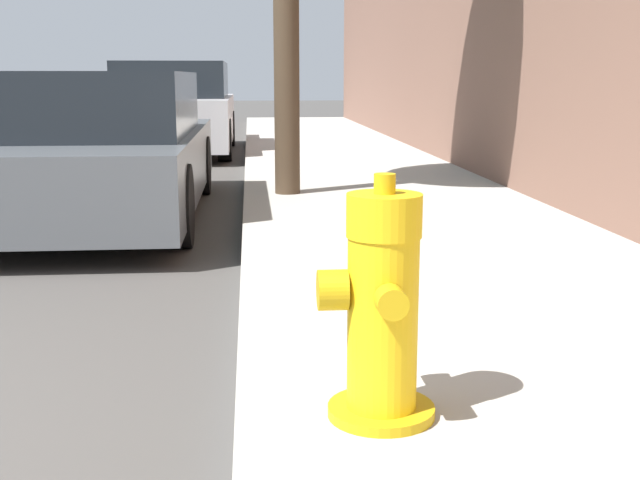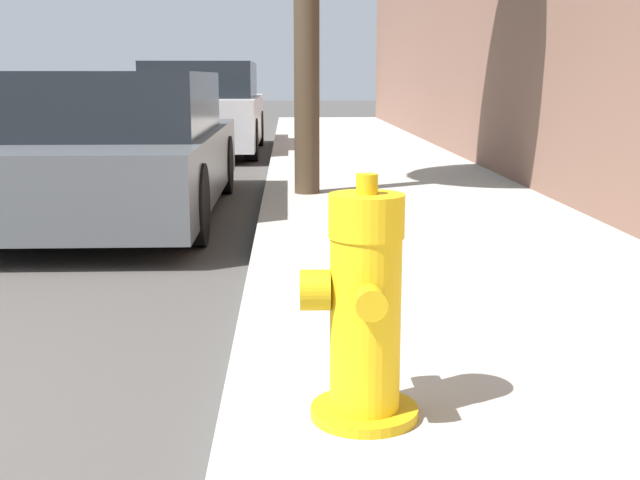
# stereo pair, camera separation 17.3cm
# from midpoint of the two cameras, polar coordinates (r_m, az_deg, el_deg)

# --- Properties ---
(fire_hydrant) EXTENTS (0.39, 0.39, 0.81)m
(fire_hydrant) POSITION_cam_midpoint_polar(r_m,az_deg,el_deg) (2.59, 5.04, -5.05)
(fire_hydrant) COLOR #C39C11
(fire_hydrant) RESTS_ON sidewalk_slab
(parked_car_near) EXTENTS (1.79, 4.39, 1.27)m
(parked_car_near) POSITION_cam_midpoint_polar(r_m,az_deg,el_deg) (7.29, -13.49, 6.41)
(parked_car_near) COLOR #4C5156
(parked_car_near) RESTS_ON ground_plane
(parked_car_mid) EXTENTS (1.83, 4.28, 1.45)m
(parked_car_mid) POSITION_cam_midpoint_polar(r_m,az_deg,el_deg) (13.24, -7.89, 9.15)
(parked_car_mid) COLOR #B7B7BC
(parked_car_mid) RESTS_ON ground_plane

